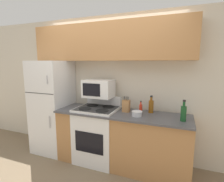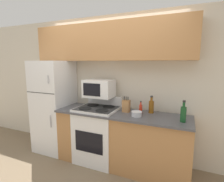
# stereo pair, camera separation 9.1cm
# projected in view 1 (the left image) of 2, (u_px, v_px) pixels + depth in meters

# --- Properties ---
(ground_plane) EXTENTS (12.00, 12.00, 0.00)m
(ground_plane) POSITION_uv_depth(u_px,v_px,m) (96.00, 170.00, 2.83)
(ground_plane) COLOR #7F6B51
(wall_back) EXTENTS (8.00, 0.05, 2.55)m
(wall_back) POSITION_uv_depth(u_px,v_px,m) (111.00, 87.00, 3.26)
(wall_back) COLOR beige
(wall_back) RESTS_ON ground_plane
(lower_cabinets) EXTENTS (2.17, 0.64, 0.92)m
(lower_cabinets) POSITION_uv_depth(u_px,v_px,m) (121.00, 139.00, 2.91)
(lower_cabinets) COLOR #B27A47
(lower_cabinets) RESTS_ON ground_plane
(refrigerator) EXTENTS (0.65, 0.68, 1.75)m
(refrigerator) POSITION_uv_depth(u_px,v_px,m) (53.00, 107.00, 3.39)
(refrigerator) COLOR white
(refrigerator) RESTS_ON ground_plane
(upper_cabinets) EXTENTS (2.83, 0.31, 0.63)m
(upper_cabinets) POSITION_uv_depth(u_px,v_px,m) (107.00, 42.00, 2.96)
(upper_cabinets) COLOR #B27A47
(upper_cabinets) RESTS_ON refrigerator
(stove) EXTENTS (0.69, 0.63, 1.12)m
(stove) POSITION_uv_depth(u_px,v_px,m) (97.00, 133.00, 3.06)
(stove) COLOR white
(stove) RESTS_ON ground_plane
(microwave) EXTENTS (0.50, 0.36, 0.30)m
(microwave) POSITION_uv_depth(u_px,v_px,m) (99.00, 89.00, 3.05)
(microwave) COLOR white
(microwave) RESTS_ON stove
(knife_block) EXTENTS (0.11, 0.10, 0.26)m
(knife_block) POSITION_uv_depth(u_px,v_px,m) (126.00, 106.00, 2.87)
(knife_block) COLOR #B27A47
(knife_block) RESTS_ON lower_cabinets
(bowl) EXTENTS (0.16, 0.16, 0.08)m
(bowl) POSITION_uv_depth(u_px,v_px,m) (137.00, 113.00, 2.64)
(bowl) COLOR silver
(bowl) RESTS_ON lower_cabinets
(bottle_wine_green) EXTENTS (0.08, 0.08, 0.30)m
(bottle_wine_green) POSITION_uv_depth(u_px,v_px,m) (183.00, 113.00, 2.41)
(bottle_wine_green) COLOR #194C23
(bottle_wine_green) RESTS_ON lower_cabinets
(bottle_hot_sauce) EXTENTS (0.05, 0.05, 0.20)m
(bottle_hot_sauce) POSITION_uv_depth(u_px,v_px,m) (141.00, 108.00, 2.79)
(bottle_hot_sauce) COLOR red
(bottle_hot_sauce) RESTS_ON lower_cabinets
(bottle_whiskey) EXTENTS (0.08, 0.08, 0.28)m
(bottle_whiskey) POSITION_uv_depth(u_px,v_px,m) (151.00, 106.00, 2.82)
(bottle_whiskey) COLOR brown
(bottle_whiskey) RESTS_ON lower_cabinets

